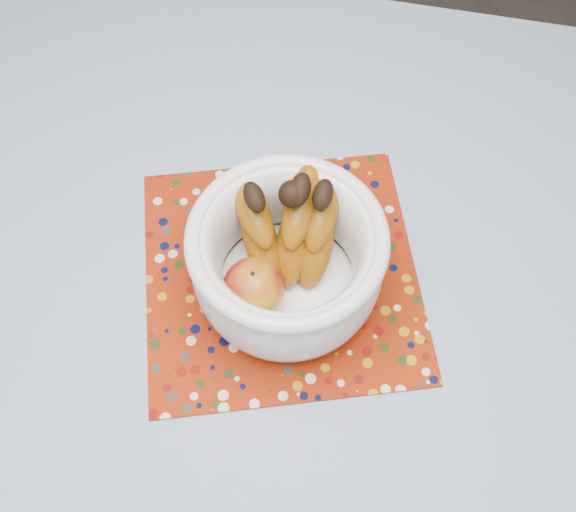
{
  "coord_description": "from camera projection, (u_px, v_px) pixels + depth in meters",
  "views": [
    {
      "loc": [
        0.1,
        -0.34,
        1.59
      ],
      "look_at": [
        0.02,
        0.06,
        0.85
      ],
      "focal_mm": 42.0,
      "sensor_mm": 36.0,
      "label": 1
    }
  ],
  "objects": [
    {
      "name": "fruit_bowl",
      "position": [
        286.0,
        251.0,
        0.85
      ],
      "size": [
        0.26,
        0.25,
        0.18
      ],
      "color": "silver",
      "rests_on": "placemat"
    },
    {
      "name": "tablecloth",
      "position": [
        267.0,
        328.0,
        0.9
      ],
      "size": [
        1.32,
        1.32,
        0.01
      ],
      "primitive_type": "cube",
      "color": "#647AA7",
      "rests_on": "table"
    },
    {
      "name": "table",
      "position": [
        268.0,
        350.0,
        0.97
      ],
      "size": [
        1.2,
        1.2,
        0.75
      ],
      "color": "brown",
      "rests_on": "ground"
    },
    {
      "name": "placemat",
      "position": [
        281.0,
        273.0,
        0.93
      ],
      "size": [
        0.47,
        0.47,
        0.0
      ],
      "primitive_type": "cube",
      "rotation": [
        0.0,
        0.0,
        0.33
      ],
      "color": "maroon",
      "rests_on": "tablecloth"
    }
  ]
}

